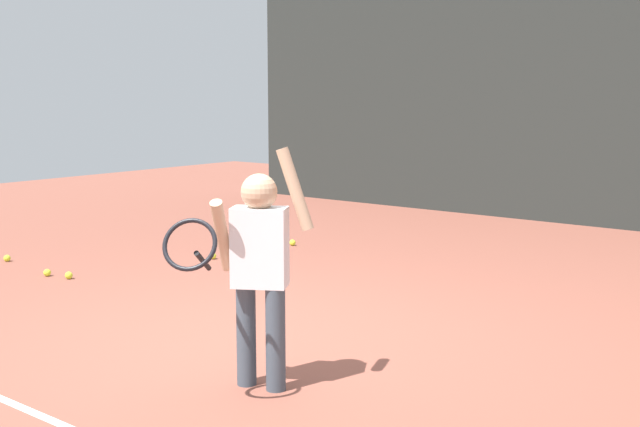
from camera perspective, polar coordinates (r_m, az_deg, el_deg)
name	(u,v)px	position (r m, az deg, el deg)	size (l,w,h in m)	color
ground_plane	(258,340)	(5.48, -4.39, -8.88)	(20.00, 20.00, 0.00)	brown
court_line_baseline	(41,416)	(4.49, -19.07, -13.33)	(9.00, 0.05, 0.00)	white
back_fence_windscreen	(592,86)	(10.43, 18.62, 8.53)	(10.47, 0.08, 3.42)	#282D2B
fence_post_0	(279,83)	(13.11, -2.91, 9.21)	(0.09, 0.09, 3.57)	slate
fence_post_1	(415,81)	(11.60, 6.71, 9.24)	(0.09, 0.09, 3.57)	slate
fence_post_2	(594,80)	(10.49, 18.75, 8.93)	(0.09, 0.09, 3.57)	slate
tennis_player	(257,261)	(4.44, -4.45, -3.35)	(0.50, 0.82, 1.35)	#3F4C59
tennis_ball_1	(213,256)	(8.08, -7.56, -2.98)	(0.07, 0.07, 0.07)	#CCE033
tennis_ball_2	(7,258)	(8.47, -21.20, -2.96)	(0.07, 0.07, 0.07)	#CCE033
tennis_ball_3	(47,273)	(7.68, -18.68, -3.97)	(0.07, 0.07, 0.07)	#CCE033
tennis_ball_5	(293,243)	(8.71, -1.95, -2.07)	(0.07, 0.07, 0.07)	#CCE033
tennis_ball_6	(69,275)	(7.51, -17.30, -4.19)	(0.07, 0.07, 0.07)	#CCE033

